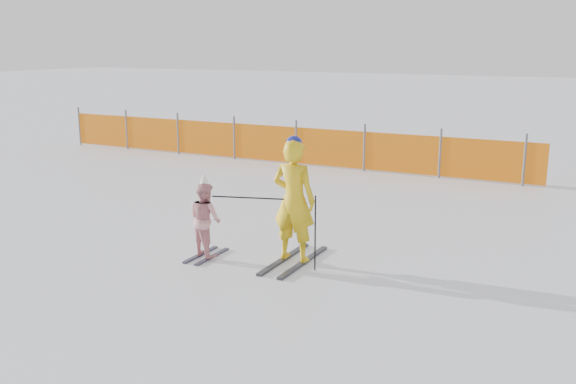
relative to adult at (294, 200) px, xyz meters
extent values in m
plane|color=white|center=(-0.30, -0.11, -0.99)|extent=(120.00, 120.00, 0.00)
cube|color=black|center=(-0.17, 0.00, -0.97)|extent=(0.09, 1.63, 0.04)
cube|color=black|center=(0.17, 0.00, -0.97)|extent=(0.09, 1.63, 0.04)
imported|color=yellow|center=(0.00, 0.00, 0.00)|extent=(0.69, 0.45, 1.89)
sphere|color=navy|center=(0.00, 0.00, 0.86)|extent=(0.25, 0.25, 0.25)
cube|color=black|center=(-1.46, -0.40, -0.97)|extent=(0.09, 0.90, 0.03)
cube|color=black|center=(-1.24, -0.40, -0.97)|extent=(0.09, 0.90, 0.03)
imported|color=pink|center=(-1.35, -0.40, -0.37)|extent=(0.70, 0.63, 1.18)
cone|color=white|center=(-1.35, -0.40, 0.26)|extent=(0.19, 0.19, 0.24)
cylinder|color=black|center=(0.45, -0.20, -0.41)|extent=(0.02, 0.02, 1.15)
cylinder|color=black|center=(-0.68, -0.20, 0.01)|extent=(1.12, 0.36, 0.02)
cylinder|color=#595960|center=(-11.54, 7.31, -0.36)|extent=(0.06, 0.06, 1.25)
cylinder|color=#595960|center=(-9.54, 7.31, -0.36)|extent=(0.06, 0.06, 1.25)
cylinder|color=#595960|center=(-7.54, 7.31, -0.36)|extent=(0.06, 0.06, 1.25)
cylinder|color=#595960|center=(-5.54, 7.31, -0.36)|extent=(0.06, 0.06, 1.25)
cylinder|color=#595960|center=(-3.54, 7.31, -0.36)|extent=(0.06, 0.06, 1.25)
cylinder|color=#595960|center=(-1.54, 7.31, -0.36)|extent=(0.06, 0.06, 1.25)
cylinder|color=#595960|center=(0.46, 7.31, -0.36)|extent=(0.06, 0.06, 1.25)
cylinder|color=#595960|center=(2.46, 7.31, -0.36)|extent=(0.06, 0.06, 1.25)
cube|color=orange|center=(-4.28, 7.31, -0.44)|extent=(14.52, 0.03, 1.00)
camera|label=1|loc=(4.18, -8.48, 2.34)|focal=40.00mm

